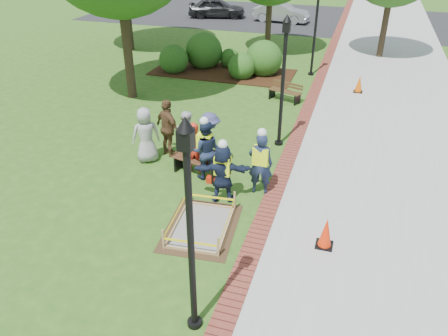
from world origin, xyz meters
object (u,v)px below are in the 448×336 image
(hivis_worker_b, at_px, (261,162))
(hivis_worker_c, at_px, (205,148))
(hivis_worker_a, at_px, (223,171))
(lamp_near, at_px, (190,218))
(bench_near, at_px, (198,167))
(wet_concrete_pad, at_px, (201,220))

(hivis_worker_b, distance_m, hivis_worker_c, 1.76)
(hivis_worker_a, xyz_separation_m, hivis_worker_b, (0.86, 0.67, 0.06))
(hivis_worker_a, height_order, hivis_worker_b, hivis_worker_b)
(hivis_worker_a, distance_m, hivis_worker_c, 1.33)
(hivis_worker_a, xyz_separation_m, hivis_worker_c, (-0.87, 1.01, 0.05))
(lamp_near, xyz_separation_m, hivis_worker_a, (-0.78, 4.19, -1.57))
(bench_near, height_order, lamp_near, lamp_near)
(wet_concrete_pad, relative_size, hivis_worker_b, 1.24)
(lamp_near, bearing_deg, bench_near, 109.82)
(bench_near, relative_size, lamp_near, 0.38)
(bench_near, bearing_deg, hivis_worker_a, -44.01)
(wet_concrete_pad, bearing_deg, hivis_worker_a, 84.70)
(wet_concrete_pad, distance_m, hivis_worker_a, 1.52)
(lamp_near, relative_size, hivis_worker_a, 2.34)
(wet_concrete_pad, relative_size, bench_near, 1.50)
(hivis_worker_a, height_order, hivis_worker_c, hivis_worker_c)
(bench_near, distance_m, hivis_worker_a, 1.68)
(lamp_near, bearing_deg, wet_concrete_pad, 107.75)
(hivis_worker_b, height_order, hivis_worker_c, hivis_worker_b)
(lamp_near, height_order, hivis_worker_c, lamp_near)
(lamp_near, distance_m, hivis_worker_a, 4.55)
(hivis_worker_b, bearing_deg, bench_near, 168.38)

